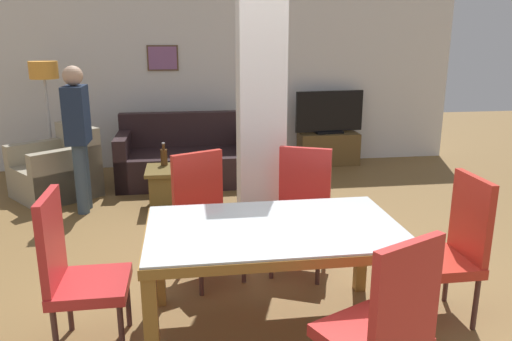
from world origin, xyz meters
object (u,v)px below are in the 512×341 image
object	(u,v)px
armchair	(58,173)
coffee_table	(177,187)
dining_chair_head_left	(75,269)
dining_chair_far_right	(302,207)
dining_table	(274,247)
floor_lamp	(45,81)
tv_screen	(329,113)
standing_person	(78,130)
sofa	(187,160)
bottle	(164,157)
tv_stand	(328,148)
dining_chair_near_right	(384,324)
dining_chair_far_left	(205,214)
dining_chair_head_right	(452,245)

from	to	relation	value
armchair	coffee_table	bearing A→B (deg)	-151.07
dining_chair_head_left	armchair	distance (m)	3.36
dining_chair_head_left	armchair	xyz separation A→B (m)	(-0.85, 3.24, -0.24)
dining_chair_far_right	coffee_table	size ratio (longest dim) A/B	1.48
dining_table	floor_lamp	xyz separation A→B (m)	(-2.29, 3.85, 0.75)
armchair	floor_lamp	bearing A→B (deg)	-20.14
coffee_table	tv_screen	size ratio (longest dim) A/B	0.65
armchair	standing_person	size ratio (longest dim) A/B	0.73
sofa	bottle	xyz separation A→B (m)	(-0.26, -0.89, 0.26)
dining_table	armchair	bearing A→B (deg)	122.85
sofa	armchair	size ratio (longest dim) A/B	1.53
floor_lamp	tv_screen	bearing A→B (deg)	6.49
dining_chair_far_right	tv_stand	world-z (taller)	dining_chair_far_right
dining_chair_far_right	armchair	size ratio (longest dim) A/B	0.87
dining_table	floor_lamp	world-z (taller)	floor_lamp
dining_chair_near_right	tv_screen	bearing A→B (deg)	51.29
dining_table	tv_stand	bearing A→B (deg)	69.27
dining_chair_near_right	standing_person	world-z (taller)	standing_person
dining_chair_far_left	standing_person	world-z (taller)	standing_person
bottle	floor_lamp	bearing A→B (deg)	144.31
dining_chair_head_right	floor_lamp	world-z (taller)	floor_lamp
dining_chair_head_left	sofa	size ratio (longest dim) A/B	0.57
dining_table	sofa	bearing A→B (deg)	98.16
dining_table	dining_chair_far_left	xyz separation A→B (m)	(-0.40, 0.86, -0.07)
floor_lamp	standing_person	distance (m)	1.42
dining_table	armchair	distance (m)	3.87
dining_chair_head_right	dining_chair_far_right	bearing A→B (deg)	42.66
armchair	tv_stand	bearing A→B (deg)	-112.05
bottle	dining_chair_head_left	bearing A→B (deg)	-99.26
sofa	floor_lamp	size ratio (longest dim) A/B	1.12
armchair	bottle	xyz separation A→B (m)	(1.30, -0.46, 0.27)
dining_chair_head_right	armchair	distance (m)	4.65
dining_chair_head_left	tv_stand	bearing A→B (deg)	146.29
standing_person	tv_stand	bearing A→B (deg)	117.34
dining_chair_near_right	dining_chair_head_left	distance (m)	1.85
sofa	tv_stand	xyz separation A→B (m)	(2.15, 0.64, -0.06)
standing_person	dining_chair_near_right	bearing A→B (deg)	31.64
bottle	standing_person	world-z (taller)	standing_person
dining_chair_head_right	sofa	distance (m)	4.07
tv_screen	standing_person	world-z (taller)	standing_person
dining_chair_near_right	dining_chair_head_left	size ratio (longest dim) A/B	1.00
tv_stand	floor_lamp	xyz separation A→B (m)	(-3.92, -0.45, 1.11)
coffee_table	standing_person	distance (m)	1.25
dining_chair_head_left	sofa	xyz separation A→B (m)	(0.72, 3.66, -0.24)
tv_screen	dining_chair_near_right	bearing A→B (deg)	70.75
dining_chair_near_right	tv_stand	bearing A→B (deg)	51.29
coffee_table	tv_stand	xyz separation A→B (m)	(2.28, 1.68, 0.00)
dining_chair_far_left	tv_screen	size ratio (longest dim) A/B	0.97
dining_chair_head_left	tv_stand	world-z (taller)	dining_chair_head_left
dining_chair_head_left	bottle	size ratio (longest dim) A/B	3.82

